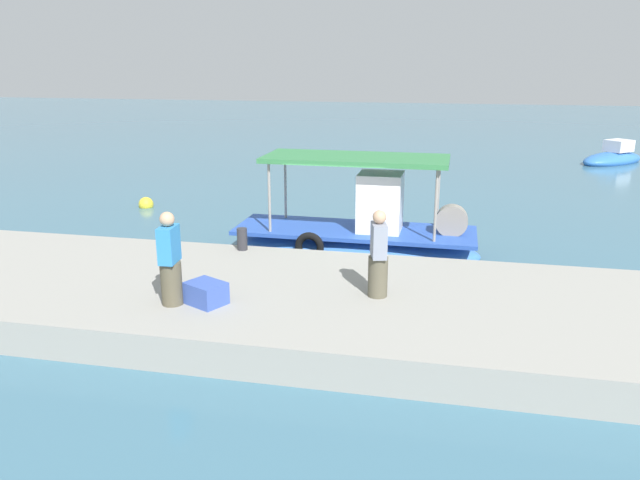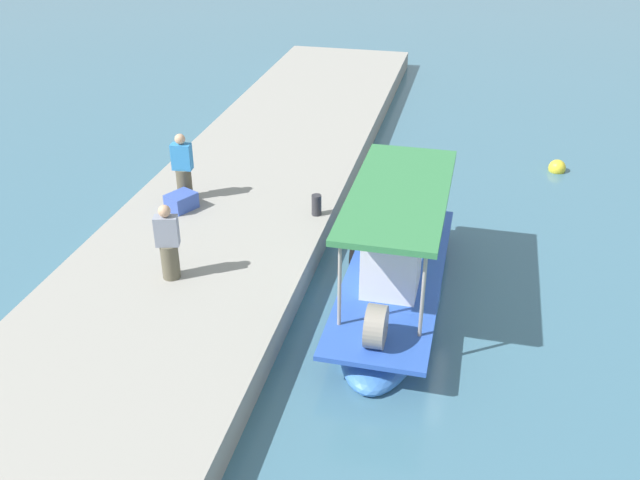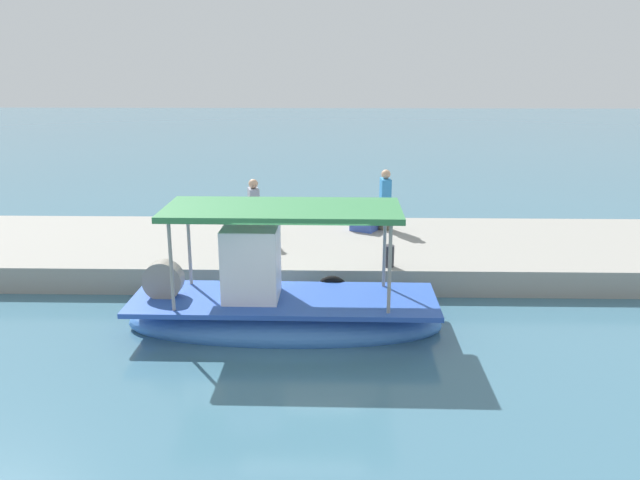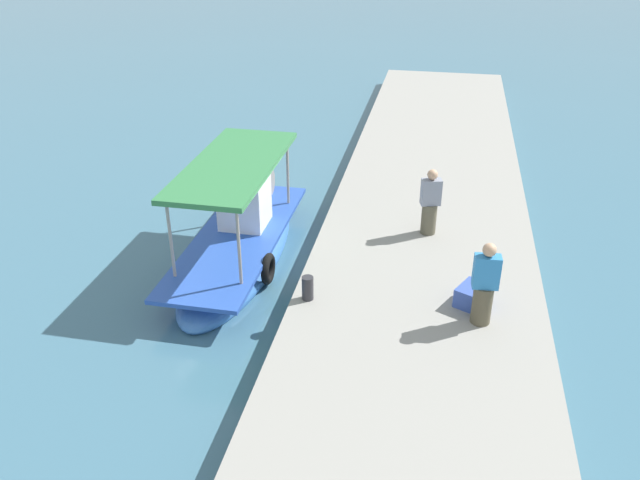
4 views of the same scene
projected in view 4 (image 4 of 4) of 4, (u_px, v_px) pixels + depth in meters
ground_plane at (234, 268)px, 15.77m from camera, size 120.00×120.00×0.00m
dock_quay at (421, 275)px, 14.86m from camera, size 36.00×5.15×0.64m
main_fishing_boat at (240, 242)px, 15.97m from camera, size 6.49×2.13×2.94m
fisherman_near_bollard at (430, 205)px, 15.68m from camera, size 0.45×0.52×1.66m
fisherman_by_crate at (484, 288)px, 12.34m from camera, size 0.41×0.51×1.73m
mooring_bollard at (308, 288)px, 13.30m from camera, size 0.24×0.24×0.52m
cargo_crate at (473, 296)px, 13.15m from camera, size 0.85×0.79×0.41m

